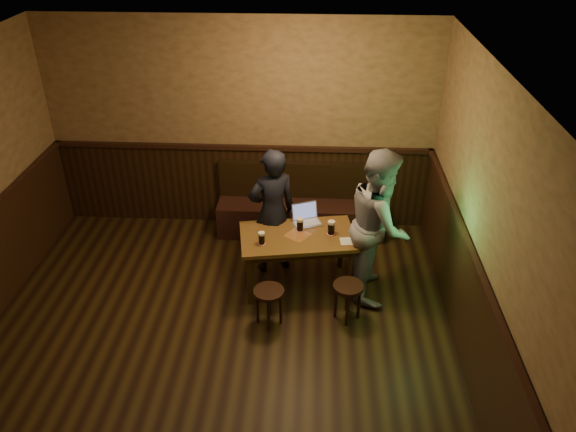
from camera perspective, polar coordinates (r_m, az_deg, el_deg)
The scene contains 12 objects.
room at distance 5.02m, azimuth -8.65°, elevation -5.08°, with size 5.04×6.04×2.84m.
bench at distance 7.53m, azimuth 1.31°, elevation 0.51°, with size 2.20×0.50×0.95m.
pub_table at distance 6.38m, azimuth 0.99°, elevation -2.63°, with size 1.39×0.93×0.69m.
stool_left at distance 5.97m, azimuth -1.96°, elevation -8.21°, with size 0.34×0.34×0.44m.
stool_right at distance 6.07m, azimuth 6.11°, elevation -7.66°, with size 0.34×0.34×0.44m.
pint_left at distance 6.14m, azimuth -2.70°, elevation -2.25°, with size 0.09×0.09×0.15m.
pint_mid at distance 6.37m, azimuth 1.23°, elevation -0.87°, with size 0.10×0.10×0.16m.
pint_right at distance 6.32m, azimuth 4.41°, elevation -1.18°, with size 0.11×0.11×0.17m.
laptop at distance 6.54m, azimuth 1.85°, elevation -0.16°, with size 0.38×0.35×0.22m.
menu at distance 6.25m, azimuth 6.33°, elevation -2.55°, with size 0.22×0.15×0.00m, color silver.
person_suit at distance 6.56m, azimuth -1.61°, elevation 0.41°, with size 0.58×0.38×1.59m, color black.
person_grey at distance 6.23m, azimuth 9.27°, elevation -0.84°, with size 0.86×0.67×1.77m, color gray.
Camera 1 is at (0.96, -3.75, 4.11)m, focal length 35.00 mm.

